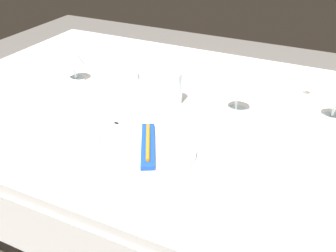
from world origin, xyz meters
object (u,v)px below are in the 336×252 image
fork_outer (107,132)px  spoon_soup (210,159)px  wine_glass_right (73,58)px  wine_glass_centre (239,82)px  napkin_folded (128,61)px  dinner_plate (149,150)px  coffee_cup_left (294,84)px  toothbrush_package (148,145)px  drink_tumbler (173,90)px

fork_outer → spoon_soup: bearing=1.1°
spoon_soup → wine_glass_right: size_ratio=1.64×
wine_glass_centre → wine_glass_right: (-0.62, -0.03, -0.01)m
spoon_soup → napkin_folded: napkin_folded is taller
dinner_plate → coffee_cup_left: coffee_cup_left is taller
dinner_plate → coffee_cup_left: size_ratio=2.61×
wine_glass_right → napkin_folded: (0.19, 0.07, -0.01)m
coffee_cup_left → spoon_soup: bearing=-103.4°
coffee_cup_left → wine_glass_right: size_ratio=0.79×
toothbrush_package → napkin_folded: (-0.29, 0.38, 0.05)m
spoon_soup → wine_glass_centre: (-0.02, 0.29, 0.10)m
coffee_cup_left → wine_glass_centre: size_ratio=0.68×
wine_glass_centre → dinner_plate: bearing=-112.7°
fork_outer → napkin_folded: 0.38m
dinner_plate → spoon_soup: bearing=14.3°
spoon_soup → napkin_folded: 0.57m
toothbrush_package → coffee_cup_left: coffee_cup_left is taller
dinner_plate → drink_tumbler: (-0.07, 0.29, 0.04)m
dinner_plate → fork_outer: dinner_plate is taller
toothbrush_package → wine_glass_right: bearing=147.3°
dinner_plate → spoon_soup: 0.17m
toothbrush_package → spoon_soup: size_ratio=0.96×
fork_outer → napkin_folded: (-0.13, 0.35, 0.08)m
spoon_soup → fork_outer: bearing=-178.9°
dinner_plate → wine_glass_centre: (0.14, 0.33, 0.09)m
toothbrush_package → drink_tumbler: drink_tumbler is taller
wine_glass_right → toothbrush_package: bearing=-32.7°
toothbrush_package → wine_glass_right: (-0.48, 0.31, 0.06)m
dinner_plate → drink_tumbler: size_ratio=2.37×
spoon_soup → coffee_cup_left: size_ratio=2.09×
wine_glass_centre → wine_glass_right: 0.62m
drink_tumbler → napkin_folded: size_ratio=0.69×
napkin_folded → fork_outer: bearing=-69.3°
toothbrush_package → wine_glass_centre: 0.37m
toothbrush_package → fork_outer: toothbrush_package is taller
wine_glass_right → fork_outer: bearing=-40.3°
wine_glass_centre → wine_glass_right: size_ratio=1.15×
dinner_plate → wine_glass_right: size_ratio=2.05×
wine_glass_centre → drink_tumbler: (-0.21, -0.04, -0.05)m
spoon_soup → wine_glass_centre: wine_glass_centre is taller
fork_outer → wine_glass_centre: (0.30, 0.30, 0.10)m
fork_outer → spoon_soup: (0.32, 0.01, 0.00)m
dinner_plate → fork_outer: (-0.16, 0.03, -0.01)m
wine_glass_centre → napkin_folded: size_ratio=0.92×
dinner_plate → napkin_folded: (-0.29, 0.38, 0.07)m
wine_glass_right → napkin_folded: bearing=21.3°
spoon_soup → drink_tumbler: bearing=132.2°
fork_outer → wine_glass_right: (-0.32, 0.27, 0.09)m
wine_glass_centre → coffee_cup_left: bearing=55.5°
coffee_cup_left → napkin_folded: 0.59m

